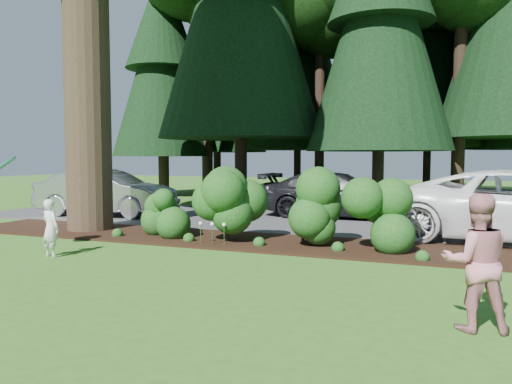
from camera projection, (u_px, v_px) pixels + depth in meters
ground at (168, 269)px, 9.13m from camera, size 80.00×80.00×0.00m
mulch_bed at (239, 241)px, 12.14m from camera, size 16.00×2.50×0.05m
driveway at (291, 220)px, 16.09m from camera, size 22.00×6.00×0.03m
shrub_row at (267, 210)px, 11.70m from camera, size 6.53×1.60×1.61m
lily_cluster at (212, 225)px, 11.43m from camera, size 0.69×0.09×0.57m
car_silver_wagon at (106, 193)px, 17.29m from camera, size 4.98×2.17×1.59m
car_dark_suv at (338, 195)px, 16.83m from camera, size 5.23×2.17×1.51m
child at (50, 228)px, 10.25m from camera, size 0.48×0.37×1.20m
adult at (476, 262)px, 5.88m from camera, size 0.91×0.77×1.63m
frisbee at (4, 164)px, 10.49m from camera, size 0.60×0.53×0.47m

